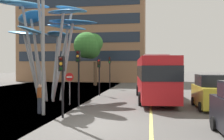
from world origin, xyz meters
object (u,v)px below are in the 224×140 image
leaf_sculpture (48,24)px  traffic_light_kerb_far (78,66)px  red_bus (154,76)px  no_entry_sign (70,83)px  traffic_light_kerb_near (62,73)px  pedestrian (40,99)px  street_lamp (48,19)px  car_parked_mid (211,93)px  traffic_light_island_mid (99,69)px  traffic_light_opposite (110,66)px

leaf_sculpture → traffic_light_kerb_far: (3.46, -2.78, -3.46)m
red_bus → no_entry_sign: red_bus is taller
red_bus → traffic_light_kerb_far: 6.69m
leaf_sculpture → no_entry_sign: (2.59, -2.04, -4.70)m
traffic_light_kerb_near → pedestrian: bearing=148.9°
street_lamp → no_entry_sign: street_lamp is taller
traffic_light_kerb_near → car_parked_mid: bearing=26.5°
car_parked_mid → no_entry_sign: size_ratio=1.76×
traffic_light_island_mid → traffic_light_opposite: size_ratio=0.88×
traffic_light_opposite → pedestrian: 16.39m
traffic_light_island_mid → no_entry_sign: bearing=-99.3°
leaf_sculpture → traffic_light_kerb_near: leaf_sculpture is taller
red_bus → street_lamp: size_ratio=1.18×
traffic_light_kerb_far → street_lamp: street_lamp is taller
red_bus → street_lamp: (-6.11, -7.06, 3.48)m
leaf_sculpture → traffic_light_island_mid: size_ratio=2.44×
leaf_sculpture → traffic_light_kerb_far: size_ratio=2.20×
traffic_light_opposite → no_entry_sign: (-0.74, -12.94, -1.32)m
pedestrian → no_entry_sign: bearing=78.0°
traffic_light_island_mid → red_bus: bearing=-24.2°
street_lamp → traffic_light_kerb_far: bearing=72.9°
red_bus → pedestrian: bearing=-135.5°
traffic_light_island_mid → car_parked_mid: bearing=-33.3°
street_lamp → pedestrian: street_lamp is taller
traffic_light_kerb_near → red_bus: bearing=57.1°
car_parked_mid → street_lamp: (-9.71, -3.62, 4.45)m
traffic_light_opposite → street_lamp: (-0.76, -16.61, 2.62)m
leaf_sculpture → traffic_light_island_mid: bearing=46.2°
no_entry_sign → red_bus: bearing=29.1°
traffic_light_opposite → traffic_light_kerb_near: bearing=-88.8°
traffic_light_opposite → pedestrian: bearing=-95.0°
street_lamp → no_entry_sign: size_ratio=3.82×
red_bus → street_lamp: street_lamp is taller
pedestrian → traffic_light_island_mid: bearing=79.7°
traffic_light_kerb_far → pedestrian: 3.55m
traffic_light_opposite → traffic_light_kerb_far: bearing=-89.4°
red_bus → no_entry_sign: (-6.09, -3.39, -0.47)m
car_parked_mid → traffic_light_kerb_near: bearing=-153.5°
traffic_light_kerb_near → traffic_light_opposite: (-0.35, 17.29, 0.46)m
traffic_light_kerb_near → street_lamp: (-1.11, 0.68, 3.09)m
traffic_light_kerb_near → pedestrian: size_ratio=1.92×
traffic_light_kerb_far → traffic_light_island_mid: size_ratio=1.11×
traffic_light_opposite → car_parked_mid: traffic_light_opposite is taller
pedestrian → traffic_light_kerb_far: bearing=58.1°
traffic_light_island_mid → pedestrian: (-1.63, -8.97, -1.66)m
leaf_sculpture → car_parked_mid: size_ratio=2.09×
traffic_light_kerb_near → street_lamp: 3.35m
leaf_sculpture → traffic_light_opposite: leaf_sculpture is taller
red_bus → traffic_light_opposite: 10.98m
traffic_light_kerb_near → traffic_light_kerb_far: (-0.21, 3.61, 0.38)m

